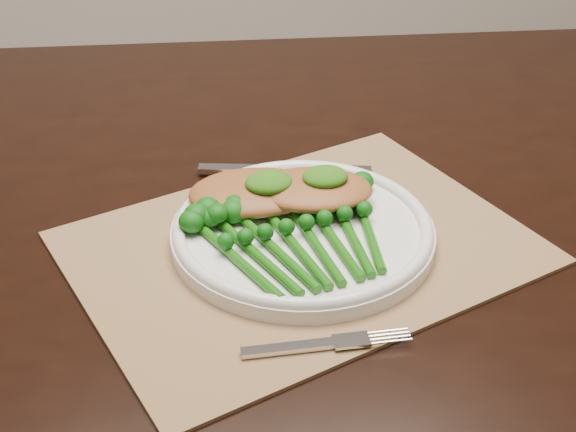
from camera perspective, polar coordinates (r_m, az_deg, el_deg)
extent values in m
cube|color=black|center=(0.97, 0.52, 2.08)|extent=(1.70, 1.09, 0.04)
cube|color=olive|center=(0.82, 0.94, -2.26)|extent=(0.53, 0.45, 0.00)
cylinder|color=white|center=(0.83, 1.05, -1.28)|extent=(0.27, 0.27, 0.02)
torus|color=white|center=(0.82, 1.06, -0.73)|extent=(0.27, 0.27, 0.01)
cube|color=silver|center=(0.95, -3.93, 3.34)|extent=(0.08, 0.03, 0.01)
cube|color=silver|center=(0.95, 2.18, 3.32)|extent=(0.13, 0.05, 0.00)
cube|color=silver|center=(0.69, 0.05, -9.36)|extent=(0.08, 0.02, 0.00)
ellipsoid|color=#9A5B2C|center=(0.85, -2.47, 1.71)|extent=(0.15, 0.11, 0.03)
ellipsoid|color=#9A5B2C|center=(0.85, 1.79, 1.91)|extent=(0.14, 0.11, 0.03)
ellipsoid|color=#1C4D0B|center=(0.84, -1.37, 2.40)|extent=(0.05, 0.04, 0.02)
ellipsoid|color=#1C4D0B|center=(0.84, 2.67, 2.81)|extent=(0.05, 0.04, 0.02)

